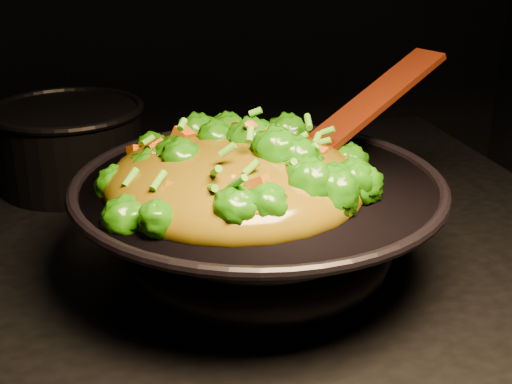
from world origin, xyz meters
name	(u,v)px	position (x,y,z in m)	size (l,w,h in m)	color
wok	(258,229)	(0.11, -0.09, 0.96)	(0.42, 0.42, 0.12)	black
stir_fry	(235,145)	(0.08, -0.10, 1.07)	(0.30, 0.30, 0.10)	#1D6106
spatula	(354,117)	(0.25, -0.04, 1.07)	(0.31, 0.05, 0.01)	#371208
back_pot	(70,145)	(-0.10, 0.26, 0.96)	(0.22, 0.22, 0.13)	black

